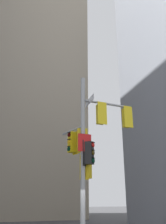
{
  "coord_description": "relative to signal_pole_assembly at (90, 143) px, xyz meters",
  "views": [
    {
      "loc": [
        -3.23,
        -10.3,
        2.13
      ],
      "look_at": [
        0.08,
        0.22,
        6.14
      ],
      "focal_mm": 38.46,
      "sensor_mm": 36.0,
      "label": 1
    }
  ],
  "objects": [
    {
      "name": "building_mid_block",
      "position": [
        -1.35,
        23.26,
        15.46
      ],
      "size": [
        13.72,
        13.72,
        40.12
      ],
      "primitive_type": "cube",
      "color": "tan",
      "rests_on": "ground"
    },
    {
      "name": "signal_pole_assembly",
      "position": [
        0.0,
        0.0,
        0.0
      ],
      "size": [
        3.3,
        2.32,
        7.86
      ],
      "color": "#9EA0A3",
      "rests_on": "ground"
    }
  ]
}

